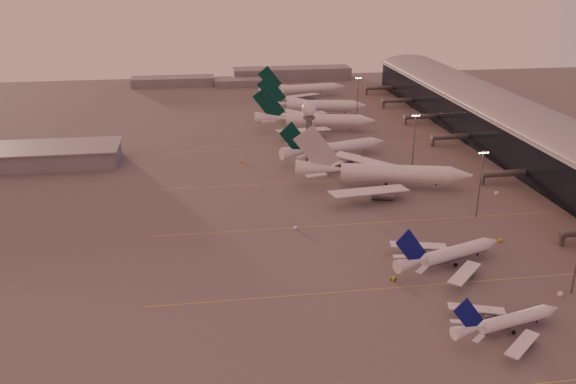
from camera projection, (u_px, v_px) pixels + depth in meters
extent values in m
plane|color=#5B5959|center=(370.00, 309.00, 162.23)|extent=(700.00, 700.00, 0.00)
cube|color=gold|center=(545.00, 383.00, 134.04)|extent=(180.00, 0.25, 0.02)
cube|color=gold|center=(462.00, 282.00, 175.59)|extent=(180.00, 0.25, 0.02)
cube|color=gold|center=(410.00, 220.00, 217.14)|extent=(180.00, 0.25, 0.02)
cube|color=gold|center=(375.00, 178.00, 258.69)|extent=(180.00, 0.25, 0.02)
cube|color=gold|center=(347.00, 145.00, 304.86)|extent=(180.00, 0.25, 0.02)
cube|color=black|center=(536.00, 144.00, 275.44)|extent=(36.00, 360.00, 18.00)
cylinder|color=gray|center=(539.00, 124.00, 272.22)|extent=(10.08, 360.00, 10.08)
cube|color=gray|center=(539.00, 124.00, 272.14)|extent=(40.00, 362.00, 0.80)
cube|color=#56595E|center=(562.00, 240.00, 197.21)|extent=(1.20, 1.20, 4.40)
cylinder|color=#56595E|center=(507.00, 173.00, 251.32)|extent=(22.00, 2.80, 2.80)
cube|color=#56595E|center=(483.00, 180.00, 250.76)|extent=(1.20, 1.20, 4.40)
cylinder|color=#56595E|center=(453.00, 137.00, 303.02)|extent=(22.00, 2.80, 2.80)
cube|color=#56595E|center=(433.00, 142.00, 302.47)|extent=(1.20, 1.20, 4.40)
cylinder|color=#56595E|center=(423.00, 116.00, 341.80)|extent=(22.00, 2.80, 2.80)
cube|color=#56595E|center=(406.00, 121.00, 341.25)|extent=(1.20, 1.20, 4.40)
cylinder|color=#56595E|center=(399.00, 100.00, 380.58)|extent=(22.00, 2.80, 2.80)
cube|color=#56595E|center=(384.00, 104.00, 380.03)|extent=(1.20, 1.20, 4.40)
cylinder|color=#56595E|center=(381.00, 88.00, 417.51)|extent=(22.00, 2.80, 2.80)
cube|color=#56595E|center=(367.00, 92.00, 416.96)|extent=(1.20, 1.20, 4.40)
cube|color=slate|center=(27.00, 157.00, 273.54)|extent=(80.00, 25.00, 8.00)
cube|color=gray|center=(26.00, 148.00, 272.03)|extent=(82.00, 27.00, 0.60)
cylinder|color=#56595E|center=(309.00, 143.00, 269.77)|extent=(2.60, 2.60, 22.00)
cylinder|color=#56595E|center=(309.00, 118.00, 265.65)|extent=(5.20, 5.20, 1.20)
sphere|color=white|center=(309.00, 109.00, 264.25)|extent=(6.40, 6.40, 6.40)
cylinder|color=#56595E|center=(309.00, 100.00, 262.93)|extent=(0.16, 0.16, 2.00)
cylinder|color=#56595E|center=(480.00, 184.00, 216.11)|extent=(0.56, 0.56, 25.00)
cube|color=#56595E|center=(484.00, 152.00, 211.80)|extent=(3.60, 0.25, 0.25)
sphere|color=#FFEABF|center=(480.00, 153.00, 211.74)|extent=(0.56, 0.56, 0.56)
sphere|color=#FFEABF|center=(482.00, 153.00, 211.88)|extent=(0.56, 0.56, 0.56)
sphere|color=#FFEABF|center=(485.00, 153.00, 212.02)|extent=(0.56, 0.56, 0.56)
sphere|color=#FFEABF|center=(488.00, 153.00, 212.15)|extent=(0.56, 0.56, 0.56)
cylinder|color=#56595E|center=(414.00, 142.00, 266.20)|extent=(0.56, 0.56, 25.00)
cube|color=#56595E|center=(416.00, 115.00, 261.90)|extent=(3.60, 0.25, 0.25)
sphere|color=#FFEABF|center=(413.00, 116.00, 261.83)|extent=(0.56, 0.56, 0.56)
sphere|color=#FFEABF|center=(415.00, 116.00, 261.97)|extent=(0.56, 0.56, 0.56)
sphere|color=#FFEABF|center=(417.00, 116.00, 262.11)|extent=(0.56, 0.56, 0.56)
sphere|color=#FFEABF|center=(419.00, 116.00, 262.25)|extent=(0.56, 0.56, 0.56)
cylinder|color=#56595E|center=(357.00, 98.00, 349.02)|extent=(0.56, 0.56, 25.00)
cube|color=#56595E|center=(358.00, 77.00, 344.72)|extent=(3.60, 0.25, 0.25)
sphere|color=#FFEABF|center=(356.00, 78.00, 344.66)|extent=(0.56, 0.56, 0.56)
sphere|color=#FFEABF|center=(357.00, 78.00, 344.79)|extent=(0.56, 0.56, 0.56)
sphere|color=#FFEABF|center=(359.00, 78.00, 344.93)|extent=(0.56, 0.56, 0.56)
sphere|color=#FFEABF|center=(361.00, 78.00, 345.07)|extent=(0.56, 0.56, 0.56)
cube|color=slate|center=(173.00, 81.00, 448.35)|extent=(60.00, 18.00, 6.00)
cube|color=slate|center=(292.00, 73.00, 469.44)|extent=(90.00, 20.00, 9.00)
cube|color=slate|center=(242.00, 82.00, 446.18)|extent=(40.00, 15.00, 5.00)
cylinder|color=white|center=(514.00, 321.00, 152.04)|extent=(20.17, 8.00, 3.39)
cylinder|color=navy|center=(514.00, 323.00, 152.32)|extent=(19.55, 6.98, 2.44)
cone|color=white|center=(551.00, 311.00, 156.23)|extent=(4.55, 4.21, 3.39)
cone|color=white|center=(468.00, 332.00, 146.92)|extent=(8.92, 5.27, 3.39)
cube|color=white|center=(522.00, 346.00, 143.32)|extent=(12.99, 12.07, 1.07)
cylinder|color=gray|center=(523.00, 344.00, 146.43)|extent=(4.27, 3.05, 2.21)
cube|color=gray|center=(524.00, 341.00, 146.09)|extent=(0.31, 0.28, 1.36)
cube|color=white|center=(476.00, 310.00, 157.76)|extent=(14.79, 6.81, 1.07)
cylinder|color=gray|center=(488.00, 317.00, 157.46)|extent=(4.27, 3.05, 2.21)
cube|color=gray|center=(489.00, 314.00, 157.12)|extent=(0.31, 0.28, 1.36)
cube|color=navy|center=(468.00, 317.00, 145.27)|extent=(9.12, 2.50, 10.11)
cube|color=white|center=(478.00, 340.00, 143.56)|extent=(3.89, 3.57, 0.22)
cube|color=white|center=(458.00, 323.00, 150.24)|extent=(4.08, 2.24, 0.22)
cylinder|color=black|center=(537.00, 322.00, 155.54)|extent=(0.45, 0.45, 0.89)
cylinder|color=black|center=(503.00, 326.00, 153.99)|extent=(1.06, 0.67, 0.98)
cylinder|color=black|center=(513.00, 334.00, 150.60)|extent=(1.06, 0.67, 0.98)
cylinder|color=white|center=(456.00, 254.00, 185.21)|extent=(24.31, 12.07, 4.14)
cylinder|color=navy|center=(455.00, 257.00, 185.54)|extent=(23.46, 10.81, 2.98)
cone|color=white|center=(491.00, 244.00, 191.59)|extent=(5.83, 5.48, 4.14)
cone|color=white|center=(411.00, 265.00, 177.43)|extent=(11.00, 7.33, 4.14)
cube|color=white|center=(464.00, 275.00, 174.44)|extent=(14.88, 15.75, 1.30)
cylinder|color=gray|center=(466.00, 275.00, 178.41)|extent=(5.34, 4.12, 2.69)
cube|color=gray|center=(466.00, 271.00, 177.99)|extent=(0.40, 0.37, 1.66)
cube|color=white|center=(418.00, 247.00, 191.23)|extent=(18.01, 6.60, 1.30)
cylinder|color=gray|center=(430.00, 253.00, 191.23)|extent=(5.34, 4.12, 2.69)
cube|color=gray|center=(431.00, 250.00, 190.81)|extent=(0.40, 0.37, 1.66)
cube|color=navy|center=(411.00, 249.00, 175.37)|extent=(10.84, 4.18, 12.35)
cube|color=white|center=(421.00, 271.00, 173.53)|extent=(4.56, 4.60, 0.27)
cube|color=white|center=(401.00, 258.00, 181.28)|extent=(4.88, 2.28, 0.27)
cylinder|color=black|center=(477.00, 256.00, 190.29)|extent=(0.55, 0.55, 1.09)
cylinder|color=black|center=(445.00, 260.00, 187.31)|extent=(1.31, 0.92, 1.20)
cylinder|color=black|center=(455.00, 267.00, 183.36)|extent=(1.31, 0.92, 1.20)
cylinder|color=white|center=(395.00, 177.00, 246.71)|extent=(44.27, 17.69, 6.87)
cylinder|color=white|center=(395.00, 180.00, 247.26)|extent=(42.94, 15.60, 4.95)
cone|color=white|center=(461.00, 179.00, 244.12)|extent=(9.96, 8.78, 6.87)
cone|color=white|center=(318.00, 172.00, 249.47)|extent=(19.57, 11.28, 6.87)
cube|color=white|center=(369.00, 195.00, 231.23)|extent=(32.39, 14.45, 2.04)
cylinder|color=gray|center=(382.00, 198.00, 235.71)|extent=(9.36, 6.46, 4.46)
cube|color=gray|center=(383.00, 194.00, 235.14)|extent=(0.39, 0.35, 2.75)
cube|color=white|center=(368.00, 164.00, 265.16)|extent=(28.19, 26.72, 2.04)
cylinder|color=gray|center=(380.00, 174.00, 261.63)|extent=(9.36, 6.46, 4.46)
cube|color=gray|center=(380.00, 171.00, 261.06)|extent=(0.39, 0.35, 2.75)
cube|color=#ACAEB4|center=(316.00, 153.00, 246.65)|extent=(18.53, 5.16, 20.38)
cube|color=white|center=(316.00, 178.00, 241.55)|extent=(8.97, 4.82, 0.28)
cube|color=white|center=(319.00, 165.00, 257.35)|extent=(8.54, 7.95, 0.28)
cylinder|color=black|center=(436.00, 188.00, 246.57)|extent=(0.55, 0.55, 1.11)
cylinder|color=black|center=(385.00, 184.00, 250.81)|extent=(1.32, 0.84, 1.22)
cylinder|color=black|center=(386.00, 188.00, 246.28)|extent=(1.32, 0.84, 1.22)
cylinder|color=white|center=(341.00, 149.00, 284.99)|extent=(33.78, 15.25, 5.43)
cylinder|color=white|center=(341.00, 152.00, 285.43)|extent=(32.68, 13.60, 3.91)
cone|color=white|center=(377.00, 144.00, 293.18)|extent=(7.85, 7.13, 5.43)
cone|color=white|center=(296.00, 155.00, 275.01)|extent=(15.11, 9.41, 5.43)
cube|color=white|center=(341.00, 162.00, 270.04)|extent=(21.21, 21.39, 1.61)
cylinder|color=gray|center=(345.00, 164.00, 275.34)|extent=(7.28, 5.32, 3.53)
cube|color=gray|center=(345.00, 161.00, 274.88)|extent=(0.34, 0.31, 2.17)
cube|color=white|center=(311.00, 146.00, 293.85)|extent=(25.09, 10.08, 1.61)
cylinder|color=gray|center=(322.00, 151.00, 293.52)|extent=(7.28, 5.32, 3.53)
cube|color=gray|center=(322.00, 148.00, 293.06)|extent=(0.34, 0.31, 2.17)
cube|color=#042F28|center=(294.00, 141.00, 272.39)|extent=(14.36, 4.78, 16.08)
cube|color=white|center=(302.00, 158.00, 269.38)|extent=(6.42, 6.26, 0.23)
cube|color=white|center=(289.00, 151.00, 280.34)|extent=(6.81, 3.39, 0.23)
cylinder|color=black|center=(364.00, 153.00, 291.41)|extent=(0.47, 0.47, 0.94)
cylinder|color=black|center=(334.00, 156.00, 286.81)|extent=(1.12, 0.76, 1.03)
cylinder|color=black|center=(338.00, 158.00, 283.34)|extent=(1.12, 0.76, 1.03)
cylinder|color=white|center=(323.00, 122.00, 328.99)|extent=(40.48, 14.50, 6.45)
cylinder|color=white|center=(323.00, 125.00, 329.51)|extent=(39.33, 12.57, 4.65)
cone|color=white|center=(367.00, 123.00, 327.70)|extent=(8.90, 7.90, 6.45)
cone|color=white|center=(271.00, 120.00, 330.24)|extent=(17.74, 9.75, 6.45)
cube|color=white|center=(304.00, 132.00, 314.24)|extent=(29.77, 14.56, 1.91)
cylinder|color=gray|center=(313.00, 135.00, 318.64)|extent=(8.44, 5.69, 4.19)
cube|color=gray|center=(313.00, 133.00, 318.09)|extent=(0.38, 0.34, 2.58)
cube|color=white|center=(306.00, 117.00, 345.61)|extent=(26.62, 23.77, 1.91)
cylinder|color=gray|center=(314.00, 123.00, 342.59)|extent=(8.44, 5.69, 4.19)
cube|color=gray|center=(314.00, 120.00, 342.04)|extent=(0.38, 0.34, 2.58)
cube|color=#042F28|center=(269.00, 106.00, 327.52)|extent=(17.46, 4.01, 19.09)
cube|color=white|center=(269.00, 124.00, 322.98)|extent=(8.22, 4.71, 0.28)
cube|color=white|center=(271.00, 116.00, 337.41)|extent=(7.90, 7.04, 0.28)
cylinder|color=black|center=(351.00, 130.00, 329.60)|extent=(0.56, 0.56, 1.11)
cylinder|color=black|center=(317.00, 128.00, 332.86)|extent=(1.31, 0.79, 1.22)
cylinder|color=black|center=(317.00, 131.00, 328.30)|extent=(1.31, 0.79, 1.22)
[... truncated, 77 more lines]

